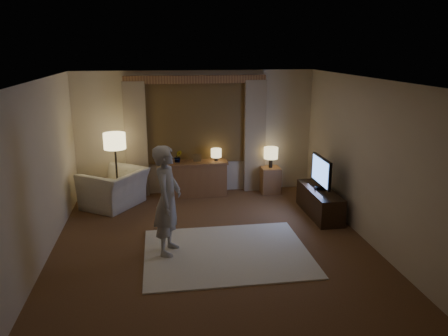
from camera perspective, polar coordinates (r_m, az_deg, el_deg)
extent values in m
cube|color=brown|center=(7.07, -1.48, -10.17)|extent=(5.00, 5.50, 0.02)
cube|color=silver|center=(6.39, -1.65, 11.53)|extent=(5.00, 5.50, 0.02)
cube|color=beige|center=(9.28, -3.67, 4.60)|extent=(5.00, 0.02, 2.60)
cube|color=beige|center=(4.05, 3.34, -10.21)|extent=(5.00, 0.02, 2.60)
cube|color=beige|center=(6.79, -23.09, -0.73)|extent=(0.02, 5.50, 2.60)
cube|color=beige|center=(7.34, 18.28, 0.89)|extent=(0.02, 5.50, 2.60)
cube|color=black|center=(9.21, -3.68, 6.10)|extent=(2.00, 0.01, 1.70)
cube|color=brown|center=(9.20, -3.68, 6.09)|extent=(2.08, 0.04, 1.78)
cube|color=#A08465|center=(9.18, -11.41, 3.56)|extent=(0.45, 0.12, 2.40)
cube|color=#A08465|center=(9.38, 4.04, 4.09)|extent=(0.45, 0.12, 2.40)
cube|color=brown|center=(9.05, -3.75, 11.48)|extent=(2.90, 0.14, 0.16)
cube|color=#EAE2C5|center=(6.82, 0.36, -10.97)|extent=(2.50, 2.00, 0.02)
cube|color=brown|center=(9.26, -3.47, -1.48)|extent=(1.20, 0.40, 0.70)
cube|color=brown|center=(9.14, -3.51, 1.22)|extent=(0.16, 0.02, 0.20)
imported|color=#999999|center=(9.10, -6.03, 1.43)|extent=(0.17, 0.13, 0.30)
cylinder|color=black|center=(9.19, -1.03, 1.07)|extent=(0.08, 0.08, 0.12)
cylinder|color=#FEE498|center=(9.15, -1.03, 1.98)|extent=(0.22, 0.22, 0.18)
cylinder|color=black|center=(9.05, -13.57, -4.54)|extent=(0.31, 0.31, 0.03)
cylinder|color=black|center=(8.88, -13.80, -1.12)|extent=(0.04, 0.04, 1.16)
cylinder|color=#FEE498|center=(8.71, -14.10, 3.45)|extent=(0.42, 0.42, 0.31)
imported|color=beige|center=(8.87, -14.11, -2.61)|extent=(1.45, 1.48, 0.73)
cube|color=brown|center=(9.49, 6.05, -1.55)|extent=(0.40, 0.40, 0.56)
cylinder|color=black|center=(9.39, 6.11, 0.67)|extent=(0.08, 0.08, 0.20)
cylinder|color=#FEE498|center=(9.34, 6.15, 1.97)|extent=(0.30, 0.30, 0.24)
cube|color=black|center=(8.39, 12.37, -4.37)|extent=(0.45, 1.40, 0.50)
cube|color=black|center=(8.30, 12.48, -2.56)|extent=(0.21, 0.09, 0.06)
cube|color=black|center=(8.21, 12.61, -0.39)|extent=(0.05, 0.85, 0.52)
cube|color=#5385E3|center=(8.20, 12.42, -0.40)|extent=(0.00, 0.79, 0.47)
imported|color=#ABA79E|center=(6.56, -7.39, -4.20)|extent=(0.56, 0.70, 1.67)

